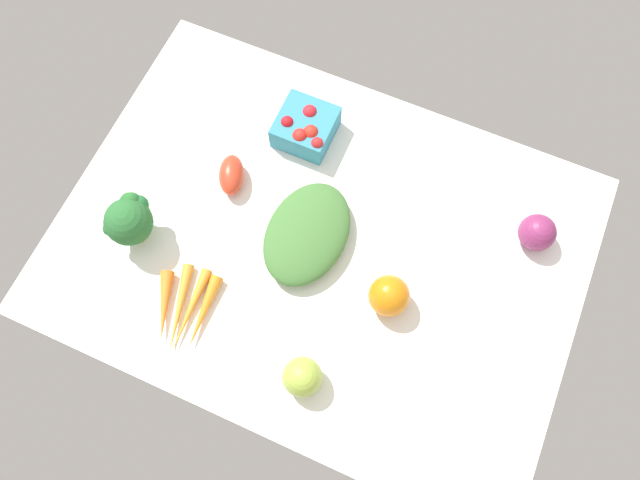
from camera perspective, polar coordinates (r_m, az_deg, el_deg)
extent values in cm
cube|color=white|center=(120.30, 0.00, -0.49)|extent=(104.00, 76.00, 2.00)
ellipsoid|color=#417235|center=(117.01, -1.34, 0.44)|extent=(16.22, 23.06, 5.55)
cube|color=teal|center=(127.41, -1.40, 10.81)|extent=(11.63, 11.63, 5.95)
sphere|color=red|center=(124.92, -3.18, 11.25)|extent=(2.65, 2.65, 2.65)
sphere|color=red|center=(122.28, -0.28, 9.27)|extent=(2.60, 2.60, 2.60)
sphere|color=red|center=(123.92, -0.89, 10.28)|extent=(3.30, 3.30, 3.30)
sphere|color=red|center=(126.24, -1.00, 12.20)|extent=(3.07, 3.07, 3.07)
sphere|color=red|center=(123.43, -1.96, 9.97)|extent=(3.17, 3.17, 3.17)
cone|color=orange|center=(118.09, -14.75, -6.11)|extent=(7.84, 13.36, 2.79)
cone|color=orange|center=(117.52, -13.39, -6.41)|extent=(6.98, 17.43, 2.30)
cone|color=orange|center=(117.03, -12.39, -6.62)|extent=(3.45, 17.11, 2.18)
cone|color=orange|center=(116.21, -11.17, -6.85)|extent=(3.96, 14.88, 2.58)
sphere|color=#822B5C|center=(123.83, 20.16, 0.69)|extent=(7.34, 7.34, 7.34)
sphere|color=#9AB541|center=(109.59, -1.73, -13.03)|extent=(7.36, 7.36, 7.36)
ellipsoid|color=orange|center=(112.65, 6.65, -5.35)|extent=(8.87, 8.87, 8.24)
ellipsoid|color=red|center=(123.82, -8.52, 6.21)|extent=(8.25, 10.25, 5.11)
cylinder|color=#9BBE76|center=(123.86, -17.23, 0.77)|extent=(3.88, 3.88, 3.60)
sphere|color=#28662F|center=(119.17, -17.93, 1.67)|extent=(9.27, 9.27, 9.27)
sphere|color=#26602A|center=(119.50, -17.85, 3.52)|extent=(3.70, 3.70, 3.70)
sphere|color=#226A33|center=(119.45, -17.06, 3.24)|extent=(3.93, 3.93, 3.93)
sphere|color=#26672C|center=(118.93, -17.66, 3.59)|extent=(3.48, 3.48, 3.48)
sphere|color=#2C662B|center=(121.25, -17.85, 3.17)|extent=(2.92, 2.92, 2.92)
sphere|color=#286A35|center=(119.99, -19.55, 1.04)|extent=(2.80, 2.80, 2.80)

